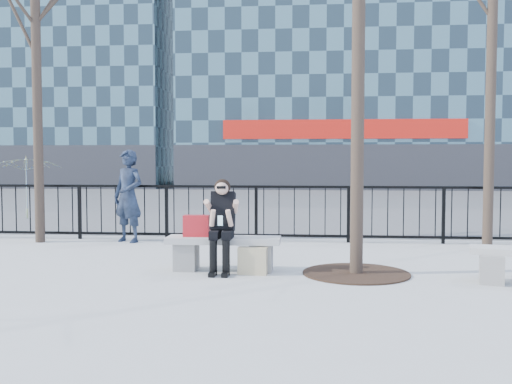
{
  "coord_description": "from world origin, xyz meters",
  "views": [
    {
      "loc": [
        1.23,
        -8.13,
        1.61
      ],
      "look_at": [
        0.4,
        0.8,
        1.1
      ],
      "focal_mm": 40.0,
      "sensor_mm": 36.0,
      "label": 1
    }
  ],
  "objects": [
    {
      "name": "handbag",
      "position": [
        -0.4,
        0.02,
        0.64
      ],
      "size": [
        0.38,
        0.19,
        0.31
      ],
      "primitive_type": "cube",
      "rotation": [
        0.0,
        0.0,
        0.02
      ],
      "color": "red",
      "rests_on": "bench_main"
    },
    {
      "name": "tree_grate",
      "position": [
        1.9,
        -0.1,
        0.01
      ],
      "size": [
        1.5,
        1.5,
        0.02
      ],
      "primitive_type": "cylinder",
      "color": "black",
      "rests_on": "ground"
    },
    {
      "name": "building_left",
      "position": [
        -15.0,
        27.0,
        11.3
      ],
      "size": [
        16.2,
        10.2,
        22.6
      ],
      "color": "#486D74",
      "rests_on": "ground"
    },
    {
      "name": "railing",
      "position": [
        0.0,
        3.0,
        0.55
      ],
      "size": [
        14.0,
        0.06,
        1.1
      ],
      "color": "black",
      "rests_on": "ground"
    },
    {
      "name": "standing_man",
      "position": [
        -2.28,
        2.67,
        0.9
      ],
      "size": [
        0.78,
        0.66,
        1.8
      ],
      "primitive_type": "imported",
      "rotation": [
        0.0,
        0.0,
        -0.42
      ],
      "color": "black",
      "rests_on": "ground"
    },
    {
      "name": "seated_woman",
      "position": [
        0.0,
        -0.16,
        0.67
      ],
      "size": [
        0.5,
        0.64,
        1.34
      ],
      "color": "black",
      "rests_on": "ground"
    },
    {
      "name": "bench_main",
      "position": [
        0.0,
        0.0,
        0.3
      ],
      "size": [
        1.65,
        0.46,
        0.49
      ],
      "color": "slate",
      "rests_on": "ground"
    },
    {
      "name": "vendor_umbrella",
      "position": [
        -6.42,
        6.64,
        0.86
      ],
      "size": [
        1.89,
        1.92,
        1.72
      ],
      "primitive_type": "imported",
      "rotation": [
        0.0,
        0.0,
        -0.0
      ],
      "color": "yellow",
      "rests_on": "ground"
    },
    {
      "name": "ground",
      "position": [
        0.0,
        0.0,
        0.0
      ],
      "size": [
        120.0,
        120.0,
        0.0
      ],
      "primitive_type": "plane",
      "color": "#A1A29C",
      "rests_on": "ground"
    },
    {
      "name": "street_surface",
      "position": [
        0.0,
        15.0,
        0.0
      ],
      "size": [
        60.0,
        23.0,
        0.01
      ],
      "primitive_type": "cube",
      "color": "#474747",
      "rests_on": "ground"
    },
    {
      "name": "shopping_bag",
      "position": [
        0.45,
        -0.26,
        0.19
      ],
      "size": [
        0.42,
        0.18,
        0.38
      ],
      "primitive_type": "cube",
      "rotation": [
        0.0,
        0.0,
        -0.08
      ],
      "color": "beige",
      "rests_on": "ground"
    }
  ]
}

